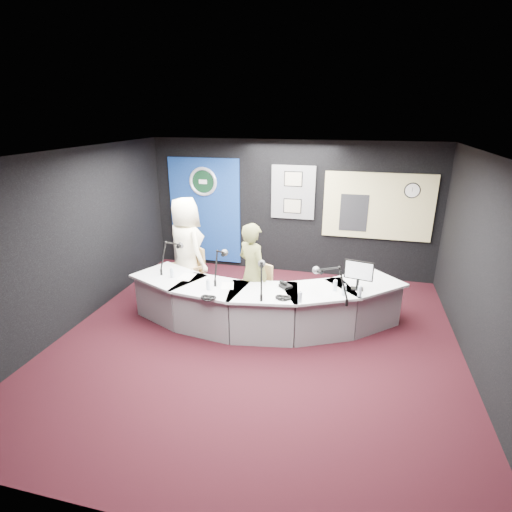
% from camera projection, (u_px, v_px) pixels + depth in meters
% --- Properties ---
extents(ground, '(6.00, 6.00, 0.00)m').
position_uv_depth(ground, '(256.00, 342.00, 6.11)').
color(ground, black).
rests_on(ground, ground).
extents(ceiling, '(6.00, 6.00, 0.02)m').
position_uv_depth(ceiling, '(256.00, 154.00, 5.15)').
color(ceiling, silver).
rests_on(ceiling, ground).
extents(wall_back, '(6.00, 0.02, 2.80)m').
position_uv_depth(wall_back, '(290.00, 209.00, 8.37)').
color(wall_back, black).
rests_on(wall_back, ground).
extents(wall_front, '(6.00, 0.02, 2.80)m').
position_uv_depth(wall_front, '(157.00, 393.00, 2.90)').
color(wall_front, black).
rests_on(wall_front, ground).
extents(wall_left, '(0.02, 6.00, 2.80)m').
position_uv_depth(wall_left, '(72.00, 240.00, 6.31)').
color(wall_left, black).
rests_on(wall_left, ground).
extents(wall_right, '(0.02, 6.00, 2.80)m').
position_uv_depth(wall_right, '(490.00, 276.00, 4.96)').
color(wall_right, black).
rests_on(wall_right, ground).
extents(broadcast_desk, '(4.50, 1.90, 0.75)m').
position_uv_depth(broadcast_desk, '(261.00, 304.00, 6.50)').
color(broadcast_desk, silver).
rests_on(broadcast_desk, ground).
extents(backdrop_panel, '(1.60, 0.05, 2.30)m').
position_uv_depth(backdrop_panel, '(205.00, 211.00, 8.82)').
color(backdrop_panel, navy).
rests_on(backdrop_panel, wall_back).
extents(agency_seal, '(0.63, 0.07, 0.63)m').
position_uv_depth(agency_seal, '(203.00, 182.00, 8.56)').
color(agency_seal, silver).
rests_on(agency_seal, backdrop_panel).
extents(seal_center, '(0.48, 0.01, 0.48)m').
position_uv_depth(seal_center, '(203.00, 182.00, 8.57)').
color(seal_center, black).
rests_on(seal_center, backdrop_panel).
extents(pinboard, '(0.90, 0.04, 1.10)m').
position_uv_depth(pinboard, '(293.00, 192.00, 8.21)').
color(pinboard, slate).
rests_on(pinboard, wall_back).
extents(framed_photo_upper, '(0.34, 0.02, 0.27)m').
position_uv_depth(framed_photo_upper, '(293.00, 179.00, 8.09)').
color(framed_photo_upper, gray).
rests_on(framed_photo_upper, pinboard).
extents(framed_photo_lower, '(0.34, 0.02, 0.27)m').
position_uv_depth(framed_photo_lower, '(292.00, 206.00, 8.28)').
color(framed_photo_lower, gray).
rests_on(framed_photo_lower, pinboard).
extents(booth_window_frame, '(2.12, 0.06, 1.32)m').
position_uv_depth(booth_window_frame, '(378.00, 206.00, 7.90)').
color(booth_window_frame, '#CFC481').
rests_on(booth_window_frame, wall_back).
extents(booth_glow, '(2.00, 0.02, 1.20)m').
position_uv_depth(booth_glow, '(378.00, 207.00, 7.89)').
color(booth_glow, beige).
rests_on(booth_glow, booth_window_frame).
extents(equipment_rack, '(0.55, 0.02, 0.75)m').
position_uv_depth(equipment_rack, '(354.00, 213.00, 8.02)').
color(equipment_rack, black).
rests_on(equipment_rack, booth_window_frame).
extents(wall_clock, '(0.28, 0.01, 0.28)m').
position_uv_depth(wall_clock, '(412.00, 190.00, 7.62)').
color(wall_clock, white).
rests_on(wall_clock, booth_window_frame).
extents(armchair_left, '(0.75, 0.75, 0.94)m').
position_uv_depth(armchair_left, '(188.00, 273.00, 7.46)').
color(armchair_left, '#AE874F').
rests_on(armchair_left, ground).
extents(armchair_right, '(0.68, 0.68, 0.90)m').
position_uv_depth(armchair_right, '(253.00, 295.00, 6.64)').
color(armchair_right, '#AE874F').
rests_on(armchair_right, ground).
extents(draped_jacket, '(0.45, 0.39, 0.70)m').
position_uv_depth(draped_jacket, '(183.00, 261.00, 7.63)').
color(draped_jacket, gray).
rests_on(draped_jacket, armchair_left).
extents(person_man, '(1.11, 1.04, 1.91)m').
position_uv_depth(person_man, '(186.00, 249.00, 7.30)').
color(person_man, '#FFF3CB').
rests_on(person_man, ground).
extents(person_woman, '(0.73, 0.68, 1.68)m').
position_uv_depth(person_woman, '(252.00, 273.00, 6.51)').
color(person_woman, brown).
rests_on(person_woman, ground).
extents(computer_monitor, '(0.46, 0.12, 0.32)m').
position_uv_depth(computer_monitor, '(359.00, 270.00, 6.01)').
color(computer_monitor, black).
rests_on(computer_monitor, broadcast_desk).
extents(desk_phone, '(0.23, 0.22, 0.04)m').
position_uv_depth(desk_phone, '(285.00, 286.00, 6.18)').
color(desk_phone, black).
rests_on(desk_phone, broadcast_desk).
extents(headphones_near, '(0.21, 0.21, 0.04)m').
position_uv_depth(headphones_near, '(283.00, 297.00, 5.82)').
color(headphones_near, black).
rests_on(headphones_near, broadcast_desk).
extents(headphones_far, '(0.21, 0.21, 0.04)m').
position_uv_depth(headphones_far, '(208.00, 297.00, 5.82)').
color(headphones_far, black).
rests_on(headphones_far, broadcast_desk).
extents(paper_stack, '(0.23, 0.32, 0.00)m').
position_uv_depth(paper_stack, '(187.00, 277.00, 6.58)').
color(paper_stack, white).
rests_on(paper_stack, broadcast_desk).
extents(notepad, '(0.25, 0.31, 0.00)m').
position_uv_depth(notepad, '(227.00, 286.00, 6.25)').
color(notepad, white).
rests_on(notepad, broadcast_desk).
extents(boom_mic_a, '(0.23, 0.73, 0.60)m').
position_uv_depth(boom_mic_a, '(171.00, 252.00, 6.83)').
color(boom_mic_a, black).
rests_on(boom_mic_a, broadcast_desk).
extents(boom_mic_b, '(0.16, 0.74, 0.60)m').
position_uv_depth(boom_mic_b, '(220.00, 261.00, 6.42)').
color(boom_mic_b, black).
rests_on(boom_mic_b, broadcast_desk).
extents(boom_mic_c, '(0.26, 0.72, 0.60)m').
position_uv_depth(boom_mic_c, '(261.00, 274.00, 5.94)').
color(boom_mic_c, black).
rests_on(boom_mic_c, broadcast_desk).
extents(boom_mic_d, '(0.60, 0.51, 0.60)m').
position_uv_depth(boom_mic_d, '(331.00, 279.00, 5.74)').
color(boom_mic_d, black).
rests_on(boom_mic_d, broadcast_desk).
extents(water_bottles, '(3.06, 0.58, 0.18)m').
position_uv_depth(water_bottles, '(259.00, 285.00, 6.07)').
color(water_bottles, silver).
rests_on(water_bottles, broadcast_desk).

